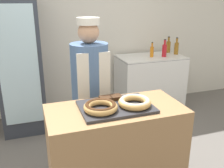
% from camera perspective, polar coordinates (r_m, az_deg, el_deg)
% --- Properties ---
extents(wall_back, '(8.00, 0.06, 2.70)m').
position_cam_1_polar(wall_back, '(4.00, -9.61, 12.43)').
color(wall_back, silver).
rests_on(wall_back, ground_plane).
extents(display_counter, '(1.15, 0.56, 0.92)m').
position_cam_1_polar(display_counter, '(2.32, 0.82, -15.91)').
color(display_counter, '#997047').
rests_on(display_counter, ground_plane).
extents(serving_tray, '(0.60, 0.42, 0.02)m').
position_cam_1_polar(serving_tray, '(2.09, 0.89, -5.21)').
color(serving_tray, '#2D2D33').
rests_on(serving_tray, display_counter).
extents(donut_chocolate_glaze, '(0.27, 0.27, 0.06)m').
position_cam_1_polar(donut_chocolate_glaze, '(1.98, -2.61, -5.15)').
color(donut_chocolate_glaze, tan).
rests_on(donut_chocolate_glaze, serving_tray).
extents(donut_light_glaze, '(0.27, 0.27, 0.06)m').
position_cam_1_polar(donut_light_glaze, '(2.08, 5.20, -4.07)').
color(donut_light_glaze, tan).
rests_on(donut_light_glaze, serving_tray).
extents(brownie_back_left, '(0.10, 0.10, 0.03)m').
position_cam_1_polar(brownie_back_left, '(2.18, -1.55, -3.33)').
color(brownie_back_left, '#382111').
rests_on(brownie_back_left, serving_tray).
extents(brownie_back_right, '(0.10, 0.10, 0.03)m').
position_cam_1_polar(brownie_back_right, '(2.21, 0.95, -3.02)').
color(brownie_back_right, '#382111').
rests_on(brownie_back_right, serving_tray).
extents(baker_person, '(0.38, 0.38, 1.62)m').
position_cam_1_polar(baker_person, '(2.63, -4.94, -2.05)').
color(baker_person, '#4C4C51').
rests_on(baker_person, ground_plane).
extents(beverage_fridge, '(0.57, 0.69, 1.89)m').
position_cam_1_polar(beverage_fridge, '(3.62, -20.37, 4.29)').
color(beverage_fridge, '#333842').
rests_on(beverage_fridge, ground_plane).
extents(chest_freezer, '(1.05, 0.61, 0.91)m').
position_cam_1_polar(chest_freezer, '(4.20, 8.58, 0.30)').
color(chest_freezer, white).
rests_on(chest_freezer, ground_plane).
extents(bottle_red, '(0.07, 0.07, 0.28)m').
position_cam_1_polar(bottle_red, '(4.07, 11.89, 7.62)').
color(bottle_red, red).
rests_on(bottle_red, chest_freezer).
extents(bottle_amber, '(0.07, 0.07, 0.27)m').
position_cam_1_polar(bottle_amber, '(4.41, 12.75, 8.39)').
color(bottle_amber, '#99661E').
rests_on(bottle_amber, chest_freezer).
extents(bottle_orange, '(0.06, 0.06, 0.24)m').
position_cam_1_polar(bottle_orange, '(4.01, 9.10, 7.39)').
color(bottle_orange, orange).
rests_on(bottle_orange, chest_freezer).
extents(bottle_amber_b, '(0.07, 0.07, 0.28)m').
position_cam_1_polar(bottle_amber_b, '(4.30, 14.50, 8.02)').
color(bottle_amber_b, '#99661E').
rests_on(bottle_amber_b, chest_freezer).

